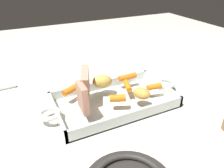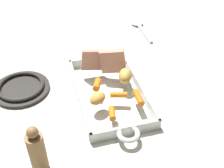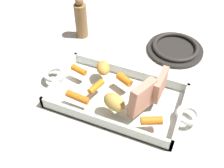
{
  "view_description": "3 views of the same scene",
  "coord_description": "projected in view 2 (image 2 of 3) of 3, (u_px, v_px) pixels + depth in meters",
  "views": [
    {
      "loc": [
        -0.25,
        -0.5,
        0.39
      ],
      "look_at": [
        -0.0,
        0.01,
        0.07
      ],
      "focal_mm": 34.28,
      "sensor_mm": 36.0,
      "label": 1
    },
    {
      "loc": [
        0.7,
        -0.18,
        0.63
      ],
      "look_at": [
        0.0,
        0.01,
        0.05
      ],
      "focal_mm": 46.66,
      "sensor_mm": 36.0,
      "label": 2
    },
    {
      "loc": [
        -0.17,
        0.45,
        0.57
      ],
      "look_at": [
        0.02,
        -0.01,
        0.05
      ],
      "focal_mm": 41.97,
      "sensor_mm": 36.0,
      "label": 3
    }
  ],
  "objects": [
    {
      "name": "baby_carrot_long",
      "position": [
        97.0,
        85.0,
        0.93
      ],
      "size": [
        0.05,
        0.04,
        0.02
      ],
      "primitive_type": "cylinder",
      "rotation": [
        1.53,
        0.0,
        1.17
      ],
      "color": "orange",
      "rests_on": "roasting_dish"
    },
    {
      "name": "ground_plane",
      "position": [
        110.0,
        95.0,
        0.96
      ],
      "size": [
        2.22,
        2.22,
        0.0
      ],
      "primitive_type": "plane",
      "color": "silver"
    },
    {
      "name": "roasting_dish",
      "position": [
        110.0,
        93.0,
        0.96
      ],
      "size": [
        0.46,
        0.21,
        0.04
      ],
      "color": "silver",
      "rests_on": "ground_plane"
    },
    {
      "name": "stove_burner_rear",
      "position": [
        21.0,
        88.0,
        0.98
      ],
      "size": [
        0.19,
        0.19,
        0.03
      ],
      "color": "#282623",
      "rests_on": "ground_plane"
    },
    {
      "name": "pepper_mill",
      "position": [
        37.0,
        152.0,
        0.7
      ],
      "size": [
        0.04,
        0.04,
        0.15
      ],
      "color": "olive",
      "rests_on": "ground_plane"
    },
    {
      "name": "roast_slice_thin",
      "position": [
        113.0,
        61.0,
        0.98
      ],
      "size": [
        0.05,
        0.09,
        0.09
      ],
      "primitive_type": "cube",
      "rotation": [
        -0.13,
        0.0,
        2.78
      ],
      "color": "tan",
      "rests_on": "roasting_dish"
    },
    {
      "name": "baby_carrot_short",
      "position": [
        138.0,
        97.0,
        0.88
      ],
      "size": [
        0.07,
        0.02,
        0.02
      ],
      "primitive_type": "cylinder",
      "rotation": [
        1.62,
        0.0,
        4.66
      ],
      "color": "orange",
      "rests_on": "roasting_dish"
    },
    {
      "name": "potato_whole",
      "position": [
        125.0,
        76.0,
        0.95
      ],
      "size": [
        0.07,
        0.06,
        0.04
      ],
      "primitive_type": "ellipsoid",
      "rotation": [
        0.0,
        0.0,
        5.92
      ],
      "color": "gold",
      "rests_on": "roasting_dish"
    },
    {
      "name": "serving_spoon",
      "position": [
        139.0,
        26.0,
        1.33
      ],
      "size": [
        0.22,
        0.06,
        0.02
      ],
      "rotation": [
        0.0,
        0.0,
        3.15
      ],
      "color": "white",
      "rests_on": "ground_plane"
    },
    {
      "name": "baby_carrot_northeast",
      "position": [
        119.0,
        95.0,
        0.89
      ],
      "size": [
        0.03,
        0.06,
        0.02
      ],
      "primitive_type": "cylinder",
      "rotation": [
        1.6,
        0.0,
        5.99
      ],
      "color": "orange",
      "rests_on": "roasting_dish"
    },
    {
      "name": "baby_carrot_center_left",
      "position": [
        120.0,
        61.0,
        1.04
      ],
      "size": [
        0.06,
        0.04,
        0.02
      ],
      "primitive_type": "cylinder",
      "rotation": [
        1.6,
        0.0,
        5.14
      ],
      "color": "orange",
      "rests_on": "roasting_dish"
    },
    {
      "name": "potato_halved",
      "position": [
        97.0,
        98.0,
        0.87
      ],
      "size": [
        0.06,
        0.07,
        0.03
      ],
      "primitive_type": "ellipsoid",
      "rotation": [
        0.0,
        0.0,
        5.27
      ],
      "color": "gold",
      "rests_on": "roasting_dish"
    },
    {
      "name": "baby_carrot_southeast",
      "position": [
        112.0,
        113.0,
        0.83
      ],
      "size": [
        0.05,
        0.03,
        0.02
      ],
      "primitive_type": "cylinder",
      "rotation": [
        1.52,
        0.0,
        1.38
      ],
      "color": "orange",
      "rests_on": "roasting_dish"
    },
    {
      "name": "roast_slice_outer",
      "position": [
        93.0,
        60.0,
        0.99
      ],
      "size": [
        0.02,
        0.08,
        0.08
      ],
      "primitive_type": "cube",
      "rotation": [
        -0.1,
        0.0,
        6.2
      ],
      "color": "tan",
      "rests_on": "roasting_dish"
    }
  ]
}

